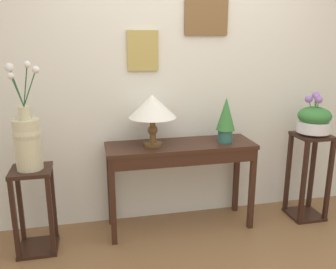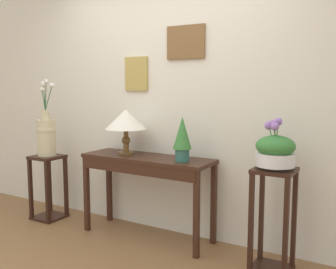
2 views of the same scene
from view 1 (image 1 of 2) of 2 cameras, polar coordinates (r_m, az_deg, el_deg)
back_wall_with_art at (r=3.31m, az=1.99°, el=10.27°), size 9.00×0.13×2.80m
console_table at (r=3.14m, az=2.09°, el=-3.53°), size 1.29×0.41×0.79m
table_lamp at (r=3.00m, az=-2.47°, el=4.26°), size 0.40×0.40×0.44m
potted_plant_on_console at (r=3.17m, az=9.10°, el=2.59°), size 0.16×0.16×0.40m
pedestal_stand_left at (r=3.12m, az=-20.22°, el=-11.13°), size 0.31×0.31×0.70m
flower_vase_tall_left at (r=2.92m, az=-21.29°, el=-0.47°), size 0.25×0.21×0.82m
pedestal_stand_right at (r=3.67m, az=21.19°, el=-6.17°), size 0.31×0.31×0.82m
planter_bowl_wide_right at (r=3.52m, az=22.03°, el=2.25°), size 0.29×0.29×0.39m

